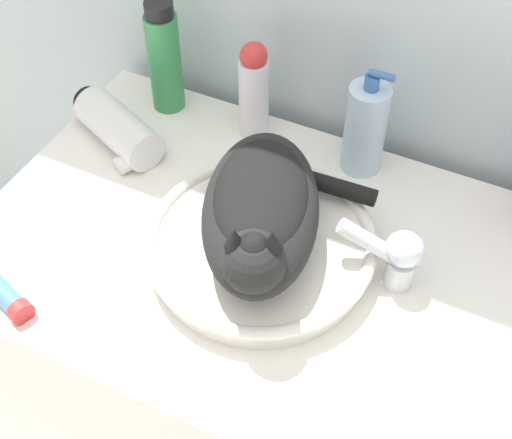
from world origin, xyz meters
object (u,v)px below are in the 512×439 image
at_px(cat, 261,211).
at_px(faucet, 397,254).
at_px(lotion_bottle_white, 254,90).
at_px(hair_dryer, 119,129).
at_px(shampoo_bottle_tall, 164,58).
at_px(soap_pump_bottle, 365,128).

xyz_separation_m(cat, faucet, (0.19, 0.05, -0.05)).
distance_m(lotion_bottle_white, hair_dryer, 0.25).
relative_size(shampoo_bottle_tall, hair_dryer, 1.05).
relative_size(soap_pump_bottle, shampoo_bottle_tall, 0.93).
relative_size(soap_pump_bottle, hair_dryer, 0.98).
bearing_deg(shampoo_bottle_tall, cat, -40.05).
height_order(soap_pump_bottle, lotion_bottle_white, soap_pump_bottle).
bearing_deg(hair_dryer, soap_pump_bottle, -138.47).
bearing_deg(lotion_bottle_white, shampoo_bottle_tall, 180.00).
bearing_deg(shampoo_bottle_tall, faucet, -22.89).
bearing_deg(lotion_bottle_white, soap_pump_bottle, 0.00).
height_order(soap_pump_bottle, hair_dryer, soap_pump_bottle).
height_order(faucet, lotion_bottle_white, lotion_bottle_white).
xyz_separation_m(faucet, lotion_bottle_white, (-0.34, 0.22, 0.03)).
distance_m(soap_pump_bottle, hair_dryer, 0.43).
height_order(cat, soap_pump_bottle, cat).
distance_m(faucet, shampoo_bottle_tall, 0.56).
height_order(cat, lotion_bottle_white, cat).
bearing_deg(shampoo_bottle_tall, hair_dryer, -98.59).
height_order(cat, shampoo_bottle_tall, shampoo_bottle_tall).
distance_m(faucet, lotion_bottle_white, 0.40).
bearing_deg(lotion_bottle_white, hair_dryer, -145.88).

